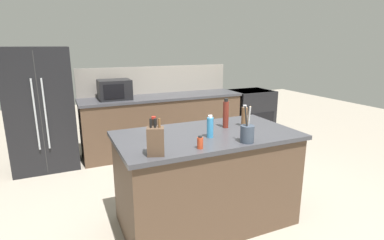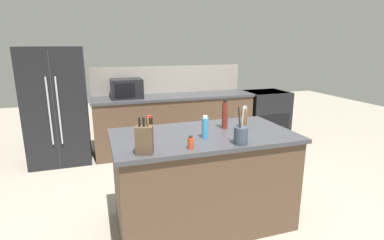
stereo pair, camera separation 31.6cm
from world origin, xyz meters
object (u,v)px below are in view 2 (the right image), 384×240
Objects in this scene: microwave at (127,88)px; spice_jar_paprika at (191,143)px; vinegar_bottle at (225,115)px; range_oven at (265,115)px; utensil_crock at (241,135)px; refrigerator at (57,106)px; soy_sauce_bottle at (150,126)px; pepper_grinder at (244,118)px; dish_soap_bottle at (205,128)px; knife_block at (144,140)px.

spice_jar_paprika is at bearing -84.97° from microwave.
range_oven is at bearing 49.50° from vinegar_bottle.
vinegar_bottle is at bearing 42.23° from spice_jar_paprika.
utensil_crock is 0.44m from spice_jar_paprika.
refrigerator is at bearing 129.58° from vinegar_bottle.
spice_jar_paprika is 0.55× the size of soy_sauce_bottle.
range_oven is 4.12× the size of pepper_grinder.
dish_soap_bottle is at bearing -79.34° from microwave.
range_oven is 4.70× the size of soy_sauce_bottle.
soy_sauce_bottle is (-0.03, -2.11, -0.06)m from microwave.
range_oven is at bearing 48.04° from spice_jar_paprika.
knife_block is at bearing -71.23° from refrigerator.
knife_block is 1.30× the size of pepper_grinder.
range_oven is at bearing -0.00° from microwave.
spice_jar_paprika is 0.84m from pepper_grinder.
pepper_grinder reaches higher than dish_soap_bottle.
vinegar_bottle is (0.07, 0.49, 0.06)m from utensil_crock.
refrigerator is 5.42× the size of utensil_crock.
microwave is 2.47× the size of soy_sauce_bottle.
pepper_grinder is at bearing 31.12° from spice_jar_paprika.
knife_block is 1.48× the size of soy_sauce_bottle.
pepper_grinder is at bearing -9.54° from vinegar_bottle.
pepper_grinder is at bearing -47.81° from refrigerator.
vinegar_bottle reaches higher than pepper_grinder.
utensil_crock reaches higher than spice_jar_paprika.
spice_jar_paprika is at bearing 17.90° from knife_block.
knife_block reaches higher than dish_soap_bottle.
utensil_crock is at bearing -34.17° from soy_sauce_bottle.
utensil_crock is at bearing -121.10° from pepper_grinder.
soy_sauce_bottle is 0.51m from dish_soap_bottle.
microwave is 2.32m from pepper_grinder.
range_oven is 3.23m from utensil_crock.
spice_jar_paprika is at bearing -131.96° from range_oven.
refrigerator is 2.94m from pepper_grinder.
microwave is at bearing 95.03° from spice_jar_paprika.
vinegar_bottle is 0.70m from spice_jar_paprika.
vinegar_bottle is at bearing -50.42° from refrigerator.
dish_soap_bottle is at bearing 132.15° from utensil_crock.
refrigerator is at bearing 115.76° from spice_jar_paprika.
range_oven is at bearing 48.09° from dish_soap_bottle.
refrigerator reaches higher than knife_block.
pepper_grinder is (1.09, 0.43, -0.01)m from knife_block.
spice_jar_paprika is at bearing 177.27° from utensil_crock.
dish_soap_bottle is at bearing -142.17° from vinegar_bottle.
microwave is 2.66m from utensil_crock.
knife_block reaches higher than soy_sauce_bottle.
utensil_crock is 0.50m from vinegar_bottle.
microwave is (-2.52, 0.00, 0.62)m from range_oven.
utensil_crock is 1.06× the size of vinegar_bottle.
utensil_crock is (-1.86, -2.58, 0.56)m from range_oven.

